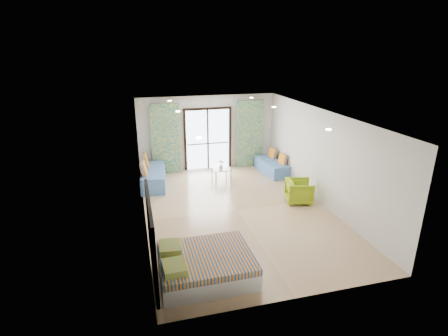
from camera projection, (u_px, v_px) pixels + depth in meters
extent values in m
cube|color=black|center=(207.00, 109.00, 12.43)|extent=(1.76, 0.08, 0.08)
cube|color=black|center=(185.00, 141.00, 12.60)|extent=(0.08, 0.08, 2.20)
cube|color=black|center=(230.00, 138.00, 13.01)|extent=(0.08, 0.08, 2.20)
cube|color=black|center=(208.00, 140.00, 12.80)|extent=(0.05, 0.06, 2.20)
cube|color=#595451|center=(208.00, 143.00, 12.87)|extent=(1.52, 0.03, 0.04)
cube|color=beige|center=(166.00, 139.00, 12.25)|extent=(1.00, 0.10, 2.50)
cube|color=beige|center=(249.00, 134.00, 13.00)|extent=(1.00, 0.10, 2.50)
cylinder|color=#FFE0B2|center=(199.00, 138.00, 6.74)|extent=(0.12, 0.12, 0.02)
cylinder|color=#FFE0B2|center=(328.00, 129.00, 7.41)|extent=(0.12, 0.12, 0.02)
cylinder|color=#FFE0B2|center=(178.00, 111.00, 9.47)|extent=(0.12, 0.12, 0.02)
cylinder|color=#FFE0B2|center=(274.00, 107.00, 10.15)|extent=(0.12, 0.12, 0.02)
cylinder|color=#FFE0B2|center=(170.00, 101.00, 11.30)|extent=(0.12, 0.12, 0.02)
cylinder|color=#FFE0B2|center=(251.00, 98.00, 11.97)|extent=(0.12, 0.12, 0.02)
cube|color=black|center=(151.00, 237.00, 6.38)|extent=(0.06, 2.10, 1.50)
cube|color=silver|center=(147.00, 208.00, 7.51)|extent=(0.02, 0.10, 0.10)
cube|color=silver|center=(206.00, 269.00, 6.91)|extent=(1.82, 1.46, 0.36)
cube|color=navy|center=(206.00, 258.00, 6.82)|extent=(1.80, 1.49, 0.14)
cube|color=#19735D|center=(174.00, 267.00, 6.31)|extent=(0.44, 0.52, 0.13)
cube|color=#19735D|center=(170.00, 247.00, 6.94)|extent=(0.44, 0.53, 0.13)
cube|color=#4871AD|center=(154.00, 179.00, 11.50)|extent=(0.93, 1.98, 0.43)
cube|color=#4871AD|center=(153.00, 171.00, 11.42)|extent=(0.91, 1.94, 0.11)
cube|color=navy|center=(144.00, 169.00, 10.88)|extent=(0.26, 0.50, 0.44)
cube|color=navy|center=(145.00, 160.00, 11.71)|extent=(0.26, 0.50, 0.44)
cube|color=#4871AD|center=(271.00, 168.00, 12.61)|extent=(0.77, 1.67, 0.36)
cube|color=#4871AD|center=(272.00, 162.00, 12.54)|extent=(0.75, 1.64, 0.09)
cube|color=navy|center=(283.00, 159.00, 12.20)|extent=(0.22, 0.42, 0.38)
cube|color=navy|center=(273.00, 153.00, 12.88)|extent=(0.22, 0.42, 0.38)
cylinder|color=silver|center=(216.00, 177.00, 11.69)|extent=(0.05, 0.05, 0.39)
cylinder|color=silver|center=(231.00, 176.00, 11.83)|extent=(0.05, 0.05, 0.39)
cylinder|color=silver|center=(212.00, 172.00, 12.16)|extent=(0.05, 0.05, 0.39)
cylinder|color=silver|center=(226.00, 171.00, 12.31)|extent=(0.05, 0.05, 0.39)
cube|color=#8CA59E|center=(221.00, 169.00, 11.93)|extent=(0.62, 0.62, 0.02)
sphere|color=white|center=(223.00, 162.00, 11.88)|extent=(0.07, 0.07, 0.07)
sphere|color=white|center=(221.00, 162.00, 11.90)|extent=(0.07, 0.07, 0.07)
sphere|color=white|center=(220.00, 162.00, 11.84)|extent=(0.07, 0.07, 0.07)
sphere|color=white|center=(222.00, 161.00, 11.80)|extent=(0.07, 0.07, 0.07)
imported|color=white|center=(221.00, 166.00, 11.91)|extent=(0.19, 0.20, 0.16)
imported|color=#8BA915|center=(299.00, 190.00, 10.18)|extent=(0.83, 0.86, 0.74)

